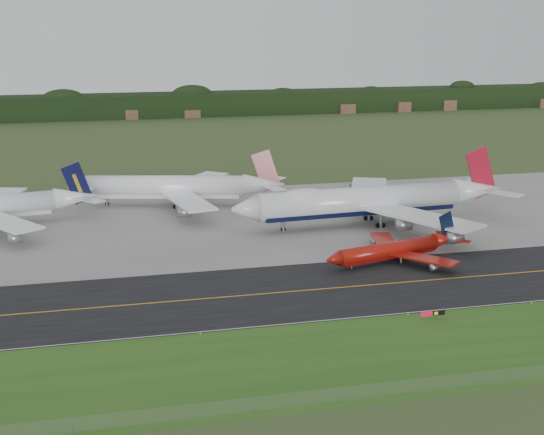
{
  "coord_description": "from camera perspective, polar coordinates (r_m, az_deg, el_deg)",
  "views": [
    {
      "loc": [
        -48.72,
        -139.2,
        52.19
      ],
      "look_at": [
        -11.15,
        22.0,
        8.19
      ],
      "focal_mm": 50.0,
      "sensor_mm": 36.0,
      "label": 1
    }
  ],
  "objects": [
    {
      "name": "taxiway_sign",
      "position": [
        138.68,
        12.01,
        -7.09
      ],
      "size": [
        4.6,
        0.19,
        1.53
      ],
      "color": "slate",
      "rests_on": "ground"
    },
    {
      "name": "edge_marker_center",
      "position": [
        139.96,
        10.2,
        -7.15
      ],
      "size": [
        0.16,
        0.16,
        0.5
      ],
      "primitive_type": "cylinder",
      "color": "yellow",
      "rests_on": "ground"
    },
    {
      "name": "horizon_treeline",
      "position": [
        418.45,
        -6.42,
        8.38
      ],
      "size": [
        700.0,
        25.0,
        12.0
      ],
      "color": "black",
      "rests_on": "ground"
    },
    {
      "name": "ground",
      "position": [
        156.45,
        5.84,
        -4.68
      ],
      "size": [
        600.0,
        600.0,
        0.0
      ],
      "primitive_type": "plane",
      "color": "#3D4C23",
      "rests_on": "ground"
    },
    {
      "name": "grass_verge",
      "position": [
        126.32,
        11.02,
        -9.81
      ],
      "size": [
        400.0,
        30.0,
        0.01
      ],
      "primitive_type": "cube",
      "color": "#2B5B1A",
      "rests_on": "ground"
    },
    {
      "name": "taxiway_centreline",
      "position": [
        152.89,
        6.32,
        -5.16
      ],
      "size": [
        400.0,
        0.4,
        0.0
      ],
      "primitive_type": "cube",
      "color": "orange",
      "rests_on": "taxiway"
    },
    {
      "name": "taxiway",
      "position": [
        152.9,
        6.32,
        -5.17
      ],
      "size": [
        400.0,
        32.0,
        0.02
      ],
      "primitive_type": "cube",
      "color": "black",
      "rests_on": "ground"
    },
    {
      "name": "edge_marker_right",
      "position": [
        151.11,
        18.94,
        -6.07
      ],
      "size": [
        0.16,
        0.16,
        0.5
      ],
      "primitive_type": "cylinder",
      "color": "yellow",
      "rests_on": "ground"
    },
    {
      "name": "taxiway_edge_line",
      "position": [
        139.37,
        8.44,
        -7.26
      ],
      "size": [
        400.0,
        0.25,
        0.0
      ],
      "primitive_type": "cube",
      "color": "silver",
      "rests_on": "taxiway"
    },
    {
      "name": "perimeter_fence",
      "position": [
        115.34,
        13.71,
        -11.87
      ],
      "size": [
        320.0,
        0.1,
        320.0
      ],
      "color": "slate",
      "rests_on": "ground"
    },
    {
      "name": "apron",
      "position": [
        203.16,
        1.21,
        -0.0
      ],
      "size": [
        400.0,
        78.0,
        0.01
      ],
      "primitive_type": "cube",
      "color": "gray",
      "rests_on": "ground"
    },
    {
      "name": "jet_red_737",
      "position": [
        168.89,
        9.29,
        -2.38
      ],
      "size": [
        34.93,
        27.89,
        9.56
      ],
      "color": "#98130B",
      "rests_on": "ground"
    },
    {
      "name": "jet_star_tail",
      "position": [
        216.2,
        -7.17,
        2.28
      ],
      "size": [
        61.21,
        50.29,
        16.28
      ],
      "color": "white",
      "rests_on": "ground"
    },
    {
      "name": "jet_ba_747",
      "position": [
        196.34,
        7.34,
        1.29
      ],
      "size": [
        75.43,
        62.35,
        18.96
      ],
      "color": "white",
      "rests_on": "ground"
    },
    {
      "name": "edge_marker_left",
      "position": [
        130.45,
        -5.42,
        -8.65
      ],
      "size": [
        0.16,
        0.16,
        0.5
      ],
      "primitive_type": "cylinder",
      "color": "yellow",
      "rests_on": "ground"
    }
  ]
}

